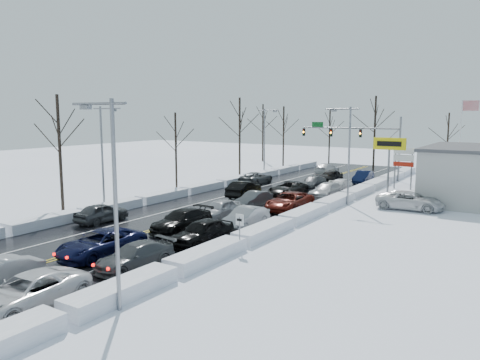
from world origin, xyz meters
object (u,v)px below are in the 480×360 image
Objects in this scene: traffic_signal_mast at (360,136)px; flagpole at (462,134)px; tires_plus_sign at (389,148)px; oncoming_car_0 at (244,197)px.

traffic_signal_mast is 11.90m from flagpole.
tires_plus_sign is 15.38m from oncoming_car_0.
tires_plus_sign is 0.60× the size of flagpole.
tires_plus_sign is 14.79m from flagpole.
tires_plus_sign is (7.05, -12.00, -0.49)m from traffic_signal_mast.
oncoming_car_0 is (-12.21, -7.91, -4.99)m from tires_plus_sign.
traffic_signal_mast is at bearing -110.72° from oncoming_car_0.
flagpole reaches higher than oncoming_car_0.
tires_plus_sign is at bearing -108.44° from flagpole.
flagpole is 28.29m from oncoming_car_0.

